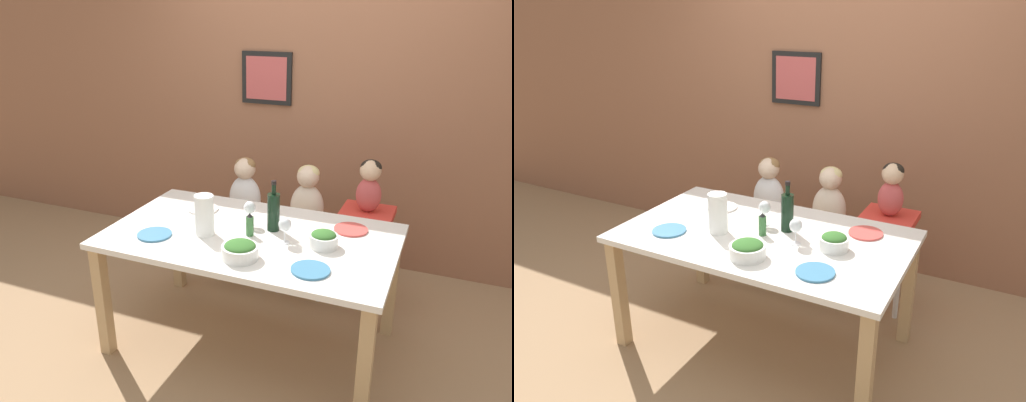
# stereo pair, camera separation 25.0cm
# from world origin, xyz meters

# --- Properties ---
(ground_plane) EXTENTS (14.00, 14.00, 0.00)m
(ground_plane) POSITION_xyz_m (0.00, 0.00, 0.00)
(ground_plane) COLOR #9E7A56
(wall_back) EXTENTS (10.00, 0.09, 2.70)m
(wall_back) POSITION_xyz_m (-0.00, 1.37, 1.35)
(wall_back) COLOR #8E5B42
(wall_back) RESTS_ON ground_plane
(dining_table) EXTENTS (1.67, 0.98, 0.75)m
(dining_table) POSITION_xyz_m (0.00, 0.00, 0.66)
(dining_table) COLOR white
(dining_table) RESTS_ON ground_plane
(chair_far_left) EXTENTS (0.42, 0.42, 0.48)m
(chair_far_left) POSITION_xyz_m (-0.38, 0.78, 0.41)
(chair_far_left) COLOR silver
(chair_far_left) RESTS_ON ground_plane
(chair_far_center) EXTENTS (0.42, 0.42, 0.48)m
(chair_far_center) POSITION_xyz_m (0.10, 0.78, 0.41)
(chair_far_center) COLOR silver
(chair_far_center) RESTS_ON ground_plane
(chair_right_highchair) EXTENTS (0.36, 0.36, 0.68)m
(chair_right_highchair) POSITION_xyz_m (0.53, 0.78, 0.54)
(chair_right_highchair) COLOR silver
(chair_right_highchair) RESTS_ON ground_plane
(person_child_left) EXTENTS (0.24, 0.18, 0.48)m
(person_child_left) POSITION_xyz_m (-0.38, 0.78, 0.72)
(person_child_left) COLOR silver
(person_child_left) RESTS_ON chair_far_left
(person_child_center) EXTENTS (0.24, 0.18, 0.48)m
(person_child_center) POSITION_xyz_m (0.10, 0.78, 0.72)
(person_child_center) COLOR beige
(person_child_center) RESTS_ON chair_far_center
(person_baby_right) EXTENTS (0.17, 0.15, 0.36)m
(person_baby_right) POSITION_xyz_m (0.53, 0.78, 0.89)
(person_baby_right) COLOR #C64C4C
(person_baby_right) RESTS_ON chair_right_highchair
(wine_bottle) EXTENTS (0.07, 0.07, 0.31)m
(wine_bottle) POSITION_xyz_m (0.10, 0.10, 0.88)
(wine_bottle) COLOR black
(wine_bottle) RESTS_ON dining_table
(paper_towel_roll) EXTENTS (0.11, 0.11, 0.24)m
(paper_towel_roll) POSITION_xyz_m (-0.25, -0.11, 0.87)
(paper_towel_roll) COLOR white
(paper_towel_roll) RESTS_ON dining_table
(wine_glass_near) EXTENTS (0.07, 0.07, 0.15)m
(wine_glass_near) POSITION_xyz_m (0.22, -0.04, 0.86)
(wine_glass_near) COLOR white
(wine_glass_near) RESTS_ON dining_table
(wine_glass_far) EXTENTS (0.07, 0.07, 0.15)m
(wine_glass_far) POSITION_xyz_m (-0.06, 0.12, 0.86)
(wine_glass_far) COLOR white
(wine_glass_far) RESTS_ON dining_table
(salad_bowl_large) EXTENTS (0.20, 0.20, 0.10)m
(salad_bowl_large) POSITION_xyz_m (0.06, -0.30, 0.80)
(salad_bowl_large) COLOR white
(salad_bowl_large) RESTS_ON dining_table
(salad_bowl_small) EXTENTS (0.16, 0.16, 0.10)m
(salad_bowl_small) POSITION_xyz_m (0.43, 0.00, 0.80)
(salad_bowl_small) COLOR white
(salad_bowl_small) RESTS_ON dining_table
(dinner_plate_front_left) EXTENTS (0.20, 0.20, 0.01)m
(dinner_plate_front_left) POSITION_xyz_m (-0.51, -0.23, 0.76)
(dinner_plate_front_left) COLOR teal
(dinner_plate_front_left) RESTS_ON dining_table
(dinner_plate_back_left) EXTENTS (0.20, 0.20, 0.01)m
(dinner_plate_back_left) POSITION_xyz_m (-0.44, 0.22, 0.76)
(dinner_plate_back_left) COLOR silver
(dinner_plate_back_left) RESTS_ON dining_table
(dinner_plate_back_right) EXTENTS (0.20, 0.20, 0.01)m
(dinner_plate_back_right) POSITION_xyz_m (0.53, 0.27, 0.76)
(dinner_plate_back_right) COLOR #D14C47
(dinner_plate_back_right) RESTS_ON dining_table
(dinner_plate_front_right) EXTENTS (0.20, 0.20, 0.01)m
(dinner_plate_front_right) POSITION_xyz_m (0.45, -0.29, 0.76)
(dinner_plate_front_right) COLOR teal
(dinner_plate_front_right) RESTS_ON dining_table
(condiment_bottle_hot_sauce) EXTENTS (0.05, 0.05, 0.14)m
(condiment_bottle_hot_sauce) POSITION_xyz_m (-0.00, -0.02, 0.82)
(condiment_bottle_hot_sauce) COLOR #336633
(condiment_bottle_hot_sauce) RESTS_ON dining_table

